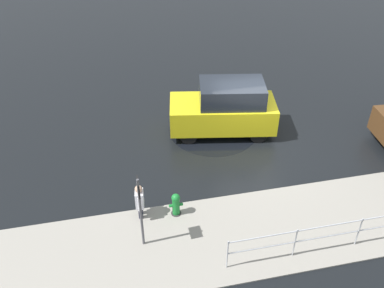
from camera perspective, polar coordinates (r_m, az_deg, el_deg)
The scene contains 7 objects.
ground_plane at distance 16.02m, azimuth 7.94°, elevation 0.16°, with size 60.00×60.00×0.00m, color black.
kerb_strip at distance 13.14m, azimuth 13.88°, elevation -10.38°, with size 24.00×3.20×0.04m, color gray.
moving_hatchback at distance 15.98m, azimuth 4.41°, elevation 4.75°, with size 4.14×2.38×2.06m.
fire_hydrant at distance 12.81m, azimuth -2.15°, elevation -8.09°, with size 0.42×0.31×0.80m.
pedestrian at distance 12.63m, azimuth -7.00°, elevation -7.41°, with size 0.28×0.57×1.22m.
sign_post at distance 11.23m, azimuth -6.97°, elevation -7.89°, with size 0.07×0.44×2.40m.
puddle_patch at distance 16.59m, azimuth 2.84°, elevation 1.92°, with size 3.43×3.43×0.01m, color black.
Camera 1 is at (4.87, 12.06, 9.35)m, focal length 40.00 mm.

